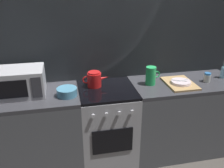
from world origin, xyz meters
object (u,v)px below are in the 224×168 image
kettle (94,79)px  dish_pile (180,83)px  microwave (20,82)px  spice_jar (207,77)px  mixing_bowl (67,92)px  stove_unit (107,125)px  pitcher (151,76)px  spray_bottle (224,71)px

kettle → dish_pile: size_ratio=0.71×
dish_pile → microwave: bearing=176.7°
dish_pile → spice_jar: spice_jar is taller
mixing_bowl → kettle: bearing=29.5°
stove_unit → dish_pile: size_ratio=2.25×
mixing_bowl → pitcher: size_ratio=1.00×
microwave → spray_bottle: 2.24m
stove_unit → spray_bottle: (1.39, 0.03, 0.53)m
pitcher → spray_bottle: 0.90m
stove_unit → dish_pile: (0.81, -0.05, 0.47)m
pitcher → spice_jar: 0.65m
stove_unit → spice_jar: (1.14, -0.04, 0.50)m
kettle → mixing_bowl: kettle is taller
microwave → pitcher: size_ratio=2.30×
dish_pile → spray_bottle: size_ratio=1.97×
kettle → pitcher: 0.61m
microwave → spice_jar: (1.99, -0.08, -0.08)m
microwave → kettle: 0.74m
microwave → spice_jar: 2.00m
pitcher → dish_pile: size_ratio=0.50×
pitcher → spray_bottle: spray_bottle is taller
mixing_bowl → dish_pile: 1.22m
stove_unit → kettle: size_ratio=3.16×
kettle → spice_jar: kettle is taller
mixing_bowl → dish_pile: size_ratio=0.50×
pitcher → stove_unit: bearing=-177.3°
dish_pile → spray_bottle: bearing=8.0°
kettle → mixing_bowl: (-0.30, -0.17, -0.04)m
dish_pile → stove_unit: bearing=176.4°
kettle → microwave: bearing=-176.4°
stove_unit → microwave: microwave is taller
kettle → pitcher: (0.61, -0.07, 0.02)m
stove_unit → pitcher: pitcher is taller
kettle → dish_pile: 0.94m
microwave → dish_pile: 1.67m
mixing_bowl → dish_pile: bearing=1.2°
stove_unit → microwave: (-0.86, 0.05, 0.59)m
microwave → mixing_bowl: 0.47m
spice_jar → spray_bottle: spray_bottle is taller
spice_jar → microwave: bearing=177.6°
spray_bottle → mixing_bowl: bearing=-176.6°
mixing_bowl → pitcher: (0.91, 0.10, 0.06)m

